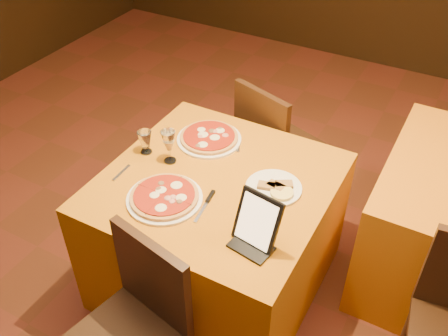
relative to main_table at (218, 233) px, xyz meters
The scene contains 12 objects.
floor 0.51m from the main_table, 88.55° to the right, with size 6.00×7.00×0.01m, color #5E2D19.
main_table is the anchor object (origin of this frame).
chair_main_far 0.82m from the main_table, 90.00° to the left, with size 0.43×0.43×0.91m, color black, non-canonical shape.
pizza_near 0.48m from the main_table, 120.68° to the right, with size 0.36×0.36×0.03m.
pizza_far 0.52m from the main_table, 126.84° to the left, with size 0.35×0.35×0.03m.
cutlet_dish 0.48m from the main_table, 15.01° to the left, with size 0.28×0.28×0.03m.
wine_glass 0.55m from the main_table, behind, with size 0.07×0.07×0.19m, color tan, non-canonical shape.
water_glass 0.62m from the main_table, behind, with size 0.07×0.07×0.13m, color white, non-canonical shape.
tablet 0.66m from the main_table, 38.00° to the right, with size 0.20×0.02×0.24m, color black.
knife 0.44m from the main_table, 77.63° to the right, with size 0.19×0.02×0.01m, color #AEAEB5.
fork_near 0.62m from the main_table, 157.39° to the right, with size 0.14×0.02×0.01m, color silver.
fork_far 0.49m from the main_table, 97.98° to the left, with size 0.14×0.02×0.01m, color silver.
Camera 1 is at (0.93, -1.30, 2.35)m, focal length 40.00 mm.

